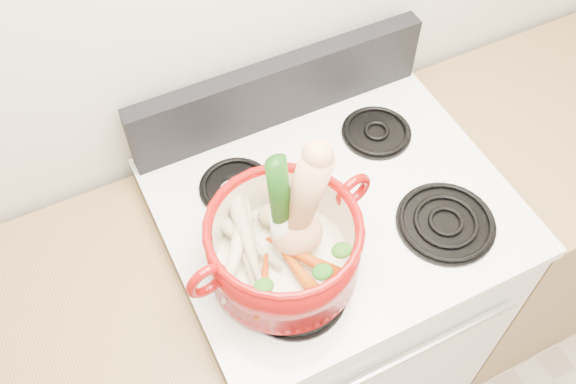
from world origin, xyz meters
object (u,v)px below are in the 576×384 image
leek (281,210)px  stove_body (326,299)px  dutch_oven (284,247)px  squash (297,207)px

leek → stove_body: bearing=9.8°
stove_body → dutch_oven: 0.62m
squash → stove_body: bearing=48.2°
dutch_oven → leek: leek is taller
dutch_oven → leek: (0.01, 0.02, 0.10)m
stove_body → dutch_oven: size_ratio=2.95×
squash → leek: size_ratio=0.95×
stove_body → leek: bearing=-155.6°
dutch_oven → leek: bearing=65.4°
dutch_oven → leek: size_ratio=1.07×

